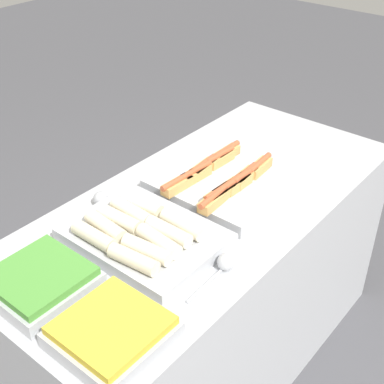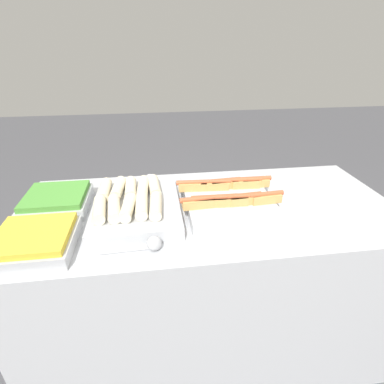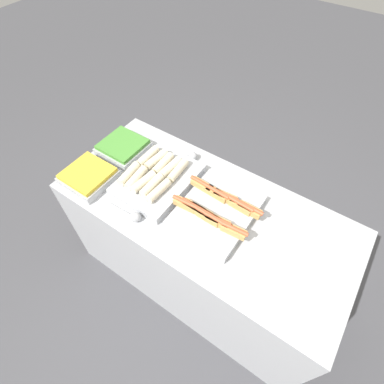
# 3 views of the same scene
# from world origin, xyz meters

# --- Properties ---
(ground_plane) EXTENTS (12.00, 12.00, 0.00)m
(ground_plane) POSITION_xyz_m (0.00, 0.00, 0.00)
(ground_plane) COLOR #4C4C51
(counter) EXTENTS (1.69, 0.77, 0.87)m
(counter) POSITION_xyz_m (0.00, 0.00, 0.43)
(counter) COLOR #B7BABF
(counter) RESTS_ON ground_plane
(tray_hotdogs) EXTENTS (0.45, 0.46, 0.10)m
(tray_hotdogs) POSITION_xyz_m (0.08, -0.00, 0.91)
(tray_hotdogs) COLOR #B7BABF
(tray_hotdogs) RESTS_ON counter
(tray_wraps) EXTENTS (0.37, 0.48, 0.10)m
(tray_wraps) POSITION_xyz_m (-0.33, -0.00, 0.91)
(tray_wraps) COLOR #B7BABF
(tray_wraps) RESTS_ON counter
(tray_side_front) EXTENTS (0.27, 0.27, 0.07)m
(tray_side_front) POSITION_xyz_m (-0.68, -0.22, 0.91)
(tray_side_front) COLOR #B7BABF
(tray_side_front) RESTS_ON counter
(tray_side_back) EXTENTS (0.27, 0.27, 0.07)m
(tray_side_back) POSITION_xyz_m (-0.68, 0.08, 0.91)
(tray_side_back) COLOR #B7BABF
(tray_side_back) RESTS_ON counter
(serving_spoon_near) EXTENTS (0.22, 0.05, 0.05)m
(serving_spoon_near) POSITION_xyz_m (-0.26, -0.28, 0.89)
(serving_spoon_near) COLOR #B2B5BA
(serving_spoon_near) RESTS_ON counter
(serving_spoon_far) EXTENTS (0.20, 0.05, 0.05)m
(serving_spoon_far) POSITION_xyz_m (-0.27, 0.28, 0.89)
(serving_spoon_far) COLOR #B2B5BA
(serving_spoon_far) RESTS_ON counter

